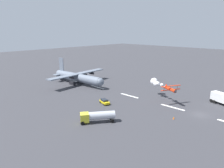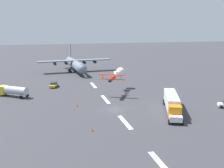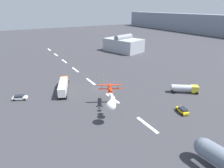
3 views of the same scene
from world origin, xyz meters
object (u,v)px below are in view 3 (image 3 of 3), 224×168
(semi_truck_orange, at_px, (63,85))
(airport_staff_sedan, at_px, (183,110))
(stunt_biplane_red, at_px, (111,100))
(followme_car_yellow, at_px, (20,97))
(traffic_cone_far, at_px, (125,87))
(fuel_tanker_truck, at_px, (185,88))
(traffic_cone_near, at_px, (103,75))

(semi_truck_orange, relative_size, airport_staff_sedan, 3.50)
(stunt_biplane_red, distance_m, followme_car_yellow, 31.26)
(followme_car_yellow, bearing_deg, traffic_cone_far, 74.39)
(semi_truck_orange, bearing_deg, airport_staff_sedan, 37.84)
(stunt_biplane_red, distance_m, semi_truck_orange, 23.79)
(fuel_tanker_truck, relative_size, traffic_cone_near, 11.60)
(semi_truck_orange, distance_m, traffic_cone_far, 22.07)
(semi_truck_orange, bearing_deg, stunt_biplane_red, 15.14)
(traffic_cone_near, bearing_deg, airport_staff_sedan, 7.67)
(airport_staff_sedan, xyz_separation_m, traffic_cone_far, (-22.40, -4.38, -0.44))
(semi_truck_orange, height_order, traffic_cone_far, semi_truck_orange)
(airport_staff_sedan, relative_size, traffic_cone_far, 5.96)
(stunt_biplane_red, distance_m, traffic_cone_near, 32.66)
(followme_car_yellow, height_order, traffic_cone_far, followme_car_yellow)
(semi_truck_orange, distance_m, traffic_cone_near, 20.51)
(stunt_biplane_red, relative_size, followme_car_yellow, 2.91)
(semi_truck_orange, xyz_separation_m, traffic_cone_near, (-6.75, 19.28, -1.77))
(fuel_tanker_truck, height_order, traffic_cone_near, fuel_tanker_truck)
(semi_truck_orange, height_order, followme_car_yellow, semi_truck_orange)
(followme_car_yellow, relative_size, traffic_cone_far, 6.43)
(semi_truck_orange, relative_size, fuel_tanker_truck, 1.80)
(traffic_cone_near, distance_m, traffic_cone_far, 15.82)
(fuel_tanker_truck, bearing_deg, semi_truck_orange, -122.33)
(semi_truck_orange, bearing_deg, fuel_tanker_truck, 57.67)
(semi_truck_orange, relative_size, traffic_cone_near, 20.86)
(airport_staff_sedan, bearing_deg, traffic_cone_far, -168.93)
(traffic_cone_far, bearing_deg, traffic_cone_near, -177.25)
(semi_truck_orange, relative_size, traffic_cone_far, 20.86)
(fuel_tanker_truck, distance_m, airport_staff_sedan, 14.39)
(followme_car_yellow, bearing_deg, traffic_cone_near, 100.53)
(fuel_tanker_truck, xyz_separation_m, traffic_cone_far, (-13.58, -15.72, -1.37))
(traffic_cone_far, bearing_deg, airport_staff_sedan, 11.07)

